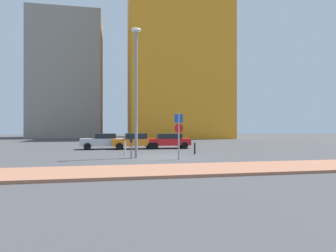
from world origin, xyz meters
TOP-DOWN VIEW (x-y plane):
  - ground_plane at (0.00, 0.00)m, footprint 120.00×120.00m
  - sidewalk_brick at (0.00, -6.28)m, footprint 40.00×3.47m
  - parked_car_silver at (-4.16, 7.61)m, footprint 4.35×2.16m
  - parked_car_orange at (-1.31, 7.26)m, footprint 4.28×2.03m
  - parked_car_red at (1.94, 7.29)m, footprint 4.18×2.08m
  - parking_sign_post at (0.89, -1.77)m, footprint 0.60×0.11m
  - parking_meter at (-2.06, -0.56)m, footprint 0.18×0.14m
  - street_lamp at (-1.71, -0.21)m, footprint 0.70×0.36m
  - traffic_bollard_near at (2.87, 1.44)m, footprint 0.13×0.13m
  - traffic_bollard_mid at (-2.39, 1.74)m, footprint 0.13×0.13m
  - building_colorful_midrise at (8.14, 32.67)m, footprint 17.59×15.97m
  - building_under_construction at (-12.20, 37.45)m, footprint 12.89×10.49m

SIDE VIEW (x-z plane):
  - ground_plane at x=0.00m, z-range 0.00..0.00m
  - sidewalk_brick at x=0.00m, z-range 0.00..0.14m
  - traffic_bollard_near at x=2.87m, z-range 0.00..0.88m
  - traffic_bollard_mid at x=-2.39m, z-range 0.00..1.02m
  - parked_car_silver at x=-4.16m, z-range 0.03..1.48m
  - parked_car_orange at x=-1.31m, z-range 0.02..1.49m
  - parked_car_red at x=1.94m, z-range 0.05..1.48m
  - parking_meter at x=-2.06m, z-range 0.20..1.56m
  - parking_sign_post at x=0.89m, z-range 0.38..3.32m
  - street_lamp at x=-1.71m, z-range 0.65..9.45m
  - building_under_construction at x=-12.20m, z-range 0.00..23.42m
  - building_colorful_midrise at x=8.14m, z-range 0.00..29.70m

